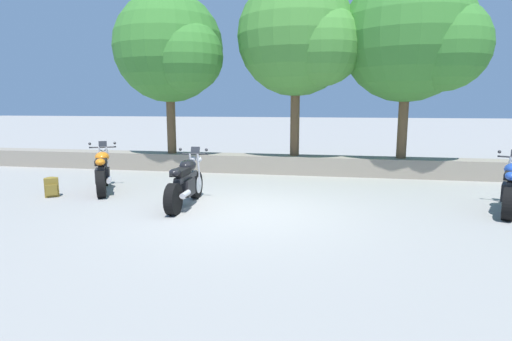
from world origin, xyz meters
The scene contains 9 objects.
ground_plane centered at (0.00, 0.00, 0.00)m, with size 120.00×120.00×0.00m, color gray.
stone_wall centered at (0.00, 4.80, 0.28)m, with size 36.00×0.80×0.55m, color gray.
motorcycle_orange_near_left centered at (-3.86, 1.31, 0.49)m, with size 1.17×1.89×1.18m.
motorcycle_black_centre centered at (-1.35, 0.31, 0.49)m, with size 0.67×2.06×1.18m.
motorcycle_blue_far_right centered at (5.19, 1.04, 0.49)m, with size 1.07×1.95×1.18m.
rider_backpack centered at (-4.70, 0.52, 0.24)m, with size 0.35×0.34×0.47m.
leafy_tree_far_left centered at (-3.28, 4.61, 3.79)m, with size 3.55×3.38×5.01m.
leafy_tree_mid_left centered at (0.68, 4.76, 4.02)m, with size 3.67×3.50×5.31m.
leafy_tree_mid_right centered at (3.84, 4.69, 3.94)m, with size 3.90×3.72×5.34m.
Camera 1 is at (1.66, -7.66, 2.12)m, focal length 28.52 mm.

